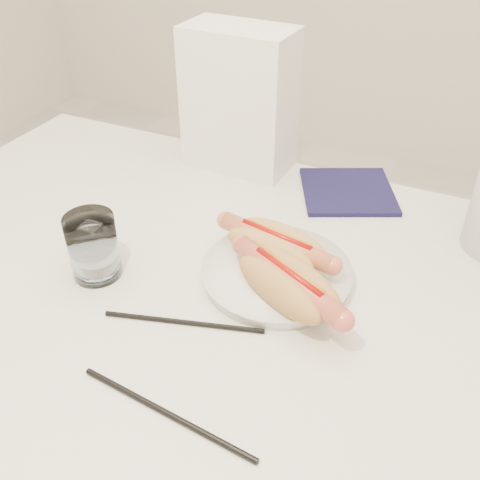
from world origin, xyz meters
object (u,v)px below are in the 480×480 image
at_px(hotdog_right, 288,284).
at_px(water_glass, 93,247).
at_px(napkin_box, 239,100).
at_px(hotdog_left, 276,246).
at_px(table, 207,309).
at_px(plate, 276,275).

height_order(hotdog_right, water_glass, water_glass).
bearing_deg(napkin_box, hotdog_left, -53.18).
bearing_deg(hotdog_right, table, -156.59).
xyz_separation_m(table, plate, (0.09, 0.04, 0.07)).
bearing_deg(napkin_box, plate, -53.79).
xyz_separation_m(hotdog_right, water_glass, (-0.28, -0.05, 0.01)).
xyz_separation_m(water_glass, napkin_box, (0.05, 0.41, 0.08)).
bearing_deg(plate, water_glass, -158.14).
bearing_deg(hotdog_left, table, -129.19).
xyz_separation_m(table, hotdog_right, (0.13, -0.01, 0.10)).
distance_m(table, hotdog_left, 0.15).
xyz_separation_m(hotdog_left, water_glass, (-0.24, -0.12, 0.01)).
bearing_deg(hotdog_left, plate, -52.54).
distance_m(hotdog_left, napkin_box, 0.35).
xyz_separation_m(hotdog_right, napkin_box, (-0.24, 0.36, 0.09)).
relative_size(hotdog_left, napkin_box, 0.71).
bearing_deg(water_glass, hotdog_left, 27.43).
distance_m(hotdog_right, napkin_box, 0.44).
xyz_separation_m(plate, napkin_box, (-0.20, 0.31, 0.13)).
distance_m(hotdog_left, hotdog_right, 0.09).
distance_m(plate, hotdog_right, 0.07).
xyz_separation_m(plate, water_glass, (-0.25, -0.10, 0.04)).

